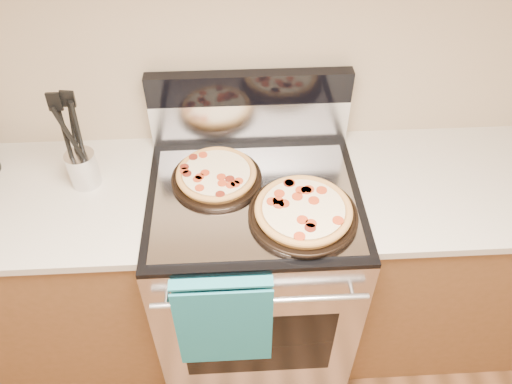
{
  "coord_description": "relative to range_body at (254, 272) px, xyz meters",
  "views": [
    {
      "loc": [
        -0.06,
        0.38,
        2.16
      ],
      "look_at": [
        0.0,
        1.55,
        1.02
      ],
      "focal_mm": 35.0,
      "sensor_mm": 36.0,
      "label": 1
    }
  ],
  "objects": [
    {
      "name": "wall_back",
      "position": [
        0.0,
        0.35,
        0.9
      ],
      "size": [
        4.0,
        0.0,
        4.0
      ],
      "primitive_type": "plane",
      "rotation": [
        1.57,
        0.0,
        0.0
      ],
      "color": "tan",
      "rests_on": "ground"
    },
    {
      "name": "range_body",
      "position": [
        0.0,
        0.0,
        0.0
      ],
      "size": [
        0.76,
        0.68,
        0.9
      ],
      "primitive_type": "cube",
      "color": "#B7B7BC",
      "rests_on": "ground"
    },
    {
      "name": "oven_window",
      "position": [
        0.0,
        -0.34,
        0.0
      ],
      "size": [
        0.56,
        0.01,
        0.4
      ],
      "primitive_type": "cube",
      "color": "black",
      "rests_on": "range_body"
    },
    {
      "name": "cooktop",
      "position": [
        0.0,
        0.0,
        0.46
      ],
      "size": [
        0.76,
        0.68,
        0.02
      ],
      "primitive_type": "cube",
      "color": "black",
      "rests_on": "range_body"
    },
    {
      "name": "backsplash_lower",
      "position": [
        0.0,
        0.31,
        0.56
      ],
      "size": [
        0.76,
        0.06,
        0.18
      ],
      "primitive_type": "cube",
      "color": "silver",
      "rests_on": "cooktop"
    },
    {
      "name": "backsplash_upper",
      "position": [
        0.0,
        0.31,
        0.71
      ],
      "size": [
        0.76,
        0.06,
        0.12
      ],
      "primitive_type": "cube",
      "color": "black",
      "rests_on": "backsplash_lower"
    },
    {
      "name": "oven_handle",
      "position": [
        0.0,
        -0.38,
        0.35
      ],
      "size": [
        0.7,
        0.03,
        0.03
      ],
      "primitive_type": "cylinder",
      "rotation": [
        0.0,
        1.57,
        0.0
      ],
      "color": "silver",
      "rests_on": "range_body"
    },
    {
      "name": "dish_towel",
      "position": [
        -0.12,
        -0.38,
        0.25
      ],
      "size": [
        0.32,
        0.05,
        0.42
      ],
      "primitive_type": null,
      "color": "teal",
      "rests_on": "oven_handle"
    },
    {
      "name": "foil_sheet",
      "position": [
        0.0,
        -0.03,
        0.47
      ],
      "size": [
        0.7,
        0.55,
        0.01
      ],
      "primitive_type": "cube",
      "color": "gray",
      "rests_on": "cooktop"
    },
    {
      "name": "cabinet_left",
      "position": [
        -0.88,
        0.03,
        -0.01
      ],
      "size": [
        1.0,
        0.62,
        0.88
      ],
      "primitive_type": "cube",
      "color": "brown",
      "rests_on": "ground"
    },
    {
      "name": "countertop_left",
      "position": [
        -0.88,
        0.03,
        0.45
      ],
      "size": [
        1.02,
        0.64,
        0.03
      ],
      "primitive_type": "cube",
      "color": "#B7B1A4",
      "rests_on": "cabinet_left"
    },
    {
      "name": "cabinet_right",
      "position": [
        0.88,
        0.03,
        -0.01
      ],
      "size": [
        1.0,
        0.62,
        0.88
      ],
      "primitive_type": "cube",
      "color": "brown",
      "rests_on": "ground"
    },
    {
      "name": "countertop_right",
      "position": [
        0.88,
        0.03,
        0.45
      ],
      "size": [
        1.02,
        0.64,
        0.03
      ],
      "primitive_type": "cube",
      "color": "#B7B1A4",
      "rests_on": "cabinet_right"
    },
    {
      "name": "pepperoni_pizza_back",
      "position": [
        -0.13,
        0.07,
        0.5
      ],
      "size": [
        0.33,
        0.33,
        0.04
      ],
      "primitive_type": null,
      "rotation": [
        0.0,
        0.0,
        -0.01
      ],
      "color": "#AE7235",
      "rests_on": "foil_sheet"
    },
    {
      "name": "pepperoni_pizza_front",
      "position": [
        0.16,
        -0.13,
        0.5
      ],
      "size": [
        0.38,
        0.38,
        0.05
      ],
      "primitive_type": null,
      "rotation": [
        0.0,
        0.0,
        -0.03
      ],
      "color": "#AE7235",
      "rests_on": "foil_sheet"
    },
    {
      "name": "utensil_crock",
      "position": [
        -0.61,
        0.1,
        0.53
      ],
      "size": [
        0.11,
        0.11,
        0.13
      ],
      "primitive_type": "cylinder",
      "rotation": [
        0.0,
        0.0,
        -0.01
      ],
      "color": "silver",
      "rests_on": "countertop_left"
    }
  ]
}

